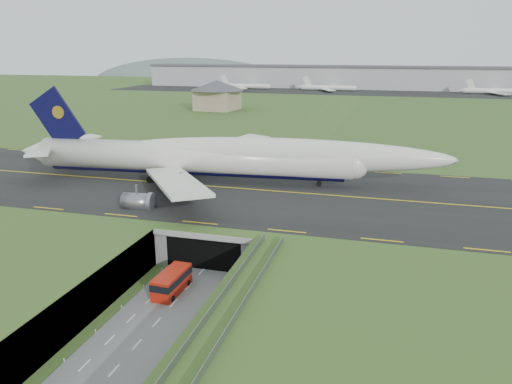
% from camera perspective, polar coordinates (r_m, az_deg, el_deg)
% --- Properties ---
extents(ground, '(900.00, 900.00, 0.00)m').
position_cam_1_polar(ground, '(71.10, -8.36, -11.48)').
color(ground, '#305321').
rests_on(ground, ground).
extents(airfield_deck, '(800.00, 800.00, 6.00)m').
position_cam_1_polar(airfield_deck, '(69.78, -8.46, -9.29)').
color(airfield_deck, gray).
rests_on(airfield_deck, ground).
extents(trench_road, '(12.00, 75.00, 0.20)m').
position_cam_1_polar(trench_road, '(65.15, -11.07, -14.26)').
color(trench_road, slate).
rests_on(trench_road, ground).
extents(taxiway, '(800.00, 44.00, 0.18)m').
position_cam_1_polar(taxiway, '(97.84, -0.79, 0.29)').
color(taxiway, black).
rests_on(taxiway, airfield_deck).
extents(tunnel_portal, '(17.00, 22.30, 6.00)m').
position_cam_1_polar(tunnel_portal, '(83.95, -3.90, -4.43)').
color(tunnel_portal, gray).
rests_on(tunnel_portal, ground).
extents(guideway, '(3.00, 53.00, 7.05)m').
position_cam_1_polar(guideway, '(49.49, -5.61, -17.57)').
color(guideway, '#A8A8A3').
rests_on(guideway, ground).
extents(jumbo_jet, '(91.72, 59.32, 19.69)m').
position_cam_1_polar(jumbo_jet, '(102.37, -3.90, 3.97)').
color(jumbo_jet, white).
rests_on(jumbo_jet, ground).
extents(shuttle_tram, '(3.13, 7.55, 3.04)m').
position_cam_1_polar(shuttle_tram, '(70.91, -9.60, -10.10)').
color(shuttle_tram, '#B81C0C').
rests_on(shuttle_tram, ground).
extents(service_building, '(26.38, 26.38, 13.23)m').
position_cam_1_polar(service_building, '(228.29, -4.45, 11.28)').
color(service_building, tan).
rests_on(service_building, ground).
extents(cargo_terminal, '(320.00, 67.00, 15.60)m').
position_cam_1_polar(cargo_terminal, '(358.27, 11.47, 12.75)').
color(cargo_terminal, '#B2B2B2').
rests_on(cargo_terminal, ground).
extents(distant_hills, '(700.00, 91.00, 60.00)m').
position_cam_1_polar(distant_hills, '(490.25, 20.21, 10.80)').
color(distant_hills, slate).
rests_on(distant_hills, ground).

